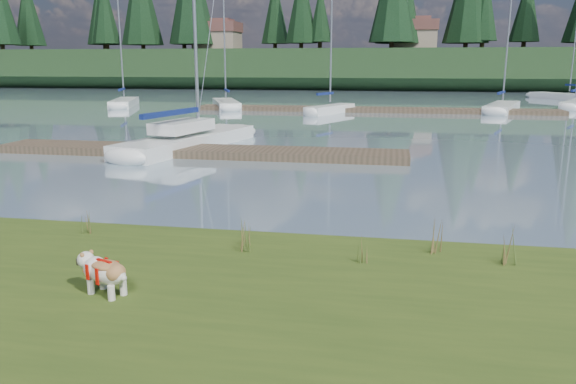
# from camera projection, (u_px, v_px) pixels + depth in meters

# --- Properties ---
(ground) EXTENTS (200.00, 200.00, 0.00)m
(ground) POSITION_uv_depth(u_px,v_px,m) (346.00, 111.00, 41.10)
(ground) COLOR #839CAD
(ground) RESTS_ON ground
(bank) EXTENTS (60.00, 9.00, 0.35)m
(bank) POSITION_uv_depth(u_px,v_px,m) (98.00, 353.00, 6.56)
(bank) COLOR #3A4E18
(bank) RESTS_ON ground
(ridge) EXTENTS (200.00, 20.00, 5.00)m
(ridge) POSITION_uv_depth(u_px,v_px,m) (370.00, 70.00, 81.76)
(ridge) COLOR black
(ridge) RESTS_ON ground
(bulldog) EXTENTS (0.93, 0.60, 0.55)m
(bulldog) POSITION_uv_depth(u_px,v_px,m) (104.00, 271.00, 7.72)
(bulldog) COLOR silver
(bulldog) RESTS_ON bank
(sailboat_main) EXTENTS (3.86, 9.53, 13.41)m
(sailboat_main) POSITION_uv_depth(u_px,v_px,m) (198.00, 136.00, 24.02)
(sailboat_main) COLOR white
(sailboat_main) RESTS_ON ground
(dock_near) EXTENTS (16.00, 2.00, 0.30)m
(dock_near) POSITION_uv_depth(u_px,v_px,m) (198.00, 151.00, 21.64)
(dock_near) COLOR #4C3D2C
(dock_near) RESTS_ON ground
(dock_far) EXTENTS (26.00, 2.20, 0.30)m
(dock_far) POSITION_uv_depth(u_px,v_px,m) (373.00, 110.00, 40.72)
(dock_far) COLOR #4C3D2C
(dock_far) RESTS_ON ground
(sailboat_bg_0) EXTENTS (3.88, 7.86, 11.30)m
(sailboat_bg_0) POSITION_uv_depth(u_px,v_px,m) (126.00, 102.00, 46.59)
(sailboat_bg_0) COLOR white
(sailboat_bg_0) RESTS_ON ground
(sailboat_bg_1) EXTENTS (4.47, 8.03, 11.97)m
(sailboat_bg_1) POSITION_uv_depth(u_px,v_px,m) (225.00, 103.00, 45.03)
(sailboat_bg_1) COLOR white
(sailboat_bg_1) RESTS_ON ground
(sailboat_bg_2) EXTENTS (3.45, 5.77, 8.99)m
(sailboat_bg_2) POSITION_uv_depth(u_px,v_px,m) (334.00, 108.00, 39.79)
(sailboat_bg_2) COLOR white
(sailboat_bg_2) RESTS_ON ground
(sailboat_bg_3) EXTENTS (4.10, 8.42, 12.18)m
(sailboat_bg_3) POSITION_uv_depth(u_px,v_px,m) (504.00, 106.00, 41.67)
(sailboat_bg_3) COLOR white
(sailboat_bg_3) RESTS_ON ground
(sailboat_bg_4) EXTENTS (3.94, 6.44, 9.78)m
(sailboat_bg_4) POSITION_uv_depth(u_px,v_px,m) (576.00, 103.00, 44.37)
(sailboat_bg_4) COLOR white
(sailboat_bg_4) RESTS_ON ground
(sailboat_bg_5) EXTENTS (6.56, 8.47, 12.80)m
(sailboat_bg_5) POSITION_uv_depth(u_px,v_px,m) (562.00, 96.00, 54.74)
(sailboat_bg_5) COLOR white
(sailboat_bg_5) RESTS_ON ground
(weed_0) EXTENTS (0.17, 0.14, 0.64)m
(weed_0) POSITION_uv_depth(u_px,v_px,m) (244.00, 236.00, 9.50)
(weed_0) COLOR #475B23
(weed_0) RESTS_ON bank
(weed_1) EXTENTS (0.17, 0.14, 0.45)m
(weed_1) POSITION_uv_depth(u_px,v_px,m) (245.00, 235.00, 9.84)
(weed_1) COLOR #475B23
(weed_1) RESTS_ON bank
(weed_2) EXTENTS (0.17, 0.14, 0.73)m
(weed_2) POSITION_uv_depth(u_px,v_px,m) (439.00, 236.00, 9.35)
(weed_2) COLOR #475B23
(weed_2) RESTS_ON bank
(weed_3) EXTENTS (0.17, 0.14, 0.47)m
(weed_3) POSITION_uv_depth(u_px,v_px,m) (88.00, 223.00, 10.53)
(weed_3) COLOR #475B23
(weed_3) RESTS_ON bank
(weed_4) EXTENTS (0.17, 0.14, 0.48)m
(weed_4) POSITION_uv_depth(u_px,v_px,m) (363.00, 250.00, 8.98)
(weed_4) COLOR #475B23
(weed_4) RESTS_ON bank
(weed_5) EXTENTS (0.17, 0.14, 0.67)m
(weed_5) POSITION_uv_depth(u_px,v_px,m) (509.00, 248.00, 8.87)
(weed_5) COLOR #475B23
(weed_5) RESTS_ON bank
(mud_lip) EXTENTS (60.00, 0.50, 0.14)m
(mud_lip) POSITION_uv_depth(u_px,v_px,m) (213.00, 244.00, 10.80)
(mud_lip) COLOR #33281C
(mud_lip) RESTS_ON ground
(conifer_1) EXTENTS (4.40, 4.40, 11.30)m
(conifer_1) POSITION_uv_depth(u_px,v_px,m) (105.00, 10.00, 84.85)
(conifer_1) COLOR #382619
(conifer_1) RESTS_ON ridge
(conifer_3) EXTENTS (4.84, 4.84, 12.25)m
(conifer_3) POSITION_uv_depth(u_px,v_px,m) (301.00, 4.00, 80.47)
(conifer_3) COLOR #382619
(conifer_3) RESTS_ON ridge
(conifer_5) EXTENTS (3.96, 3.96, 10.35)m
(conifer_5) POSITION_uv_depth(u_px,v_px,m) (485.00, 6.00, 74.39)
(conifer_5) COLOR #382619
(conifer_5) RESTS_ON ridge
(house_0) EXTENTS (6.30, 5.30, 4.65)m
(house_0) POSITION_uv_depth(u_px,v_px,m) (218.00, 36.00, 81.64)
(house_0) COLOR gray
(house_0) RESTS_ON ridge
(house_1) EXTENTS (6.30, 5.30, 4.65)m
(house_1) POSITION_uv_depth(u_px,v_px,m) (414.00, 34.00, 77.71)
(house_1) COLOR gray
(house_1) RESTS_ON ridge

